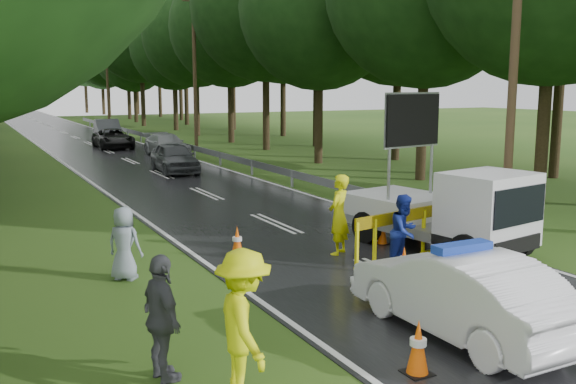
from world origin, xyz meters
TOP-DOWN VIEW (x-y plane):
  - ground at (0.00, 0.00)m, footprint 160.00×160.00m
  - road at (0.00, 30.00)m, footprint 7.00×140.00m
  - guardrail at (3.70, 29.67)m, footprint 0.12×60.06m
  - utility_pole_near at (5.20, 2.00)m, footprint 1.40×0.24m
  - utility_pole_mid at (5.20, 28.00)m, footprint 1.40×0.24m
  - utility_pole_far at (5.20, 54.00)m, footprint 1.40×0.24m
  - police_sedan at (-1.10, -3.13)m, footprint 1.56×4.32m
  - work_truck at (2.36, 1.16)m, footprint 2.91×5.13m
  - barrier at (0.80, 1.00)m, footprint 2.88×0.61m
  - officer at (-0.17, 2.17)m, footprint 0.86×0.81m
  - civilian at (0.54, 0.50)m, footprint 1.00×0.90m
  - bystander_left at (-5.12, -3.50)m, footprint 0.92×1.40m
  - bystander_mid at (-5.93, -2.50)m, footprint 0.56×1.11m
  - bystander_right at (-5.29, 2.50)m, footprint 0.91×0.90m
  - queue_car_first at (0.80, 18.52)m, footprint 1.92×4.26m
  - queue_car_second at (2.60, 25.79)m, footprint 1.95×4.49m
  - queue_car_third at (0.80, 31.79)m, footprint 2.18×4.63m
  - queue_car_fourth at (1.74, 38.11)m, footprint 2.15×4.94m
  - cone_near_left at (-2.65, -4.00)m, footprint 0.39×0.39m
  - cone_center at (0.16, 0.00)m, footprint 0.31×0.31m
  - cone_far at (1.38, 2.50)m, footprint 0.32×0.32m
  - cone_left_mid at (-2.50, 3.00)m, footprint 0.37×0.37m
  - cone_right at (2.89, 2.75)m, footprint 0.32×0.32m

SIDE VIEW (x-z plane):
  - ground at x=0.00m, z-range 0.00..0.00m
  - road at x=0.00m, z-range 0.00..0.02m
  - cone_center at x=0.16m, z-range -0.01..0.64m
  - cone_far at x=1.38m, z-range -0.01..0.67m
  - cone_right at x=2.89m, z-range -0.01..0.67m
  - cone_left_mid at x=-2.50m, z-range -0.01..0.77m
  - cone_near_left at x=-2.65m, z-range -0.01..0.81m
  - guardrail at x=3.70m, z-range 0.20..0.90m
  - queue_car_third at x=0.80m, z-range 0.00..1.28m
  - queue_car_second at x=2.60m, z-range 0.00..1.29m
  - queue_car_first at x=0.80m, z-range 0.00..1.42m
  - police_sedan at x=-1.10m, z-range -0.07..1.49m
  - queue_car_fourth at x=1.74m, z-range 0.00..1.58m
  - bystander_right at x=-5.29m, z-range 0.00..1.58m
  - civilian at x=0.54m, z-range 0.00..1.69m
  - bystander_mid at x=-5.93m, z-range 0.00..1.82m
  - barrier at x=0.80m, z-range 0.31..1.51m
  - officer at x=-0.17m, z-range 0.00..1.98m
  - bystander_left at x=-5.12m, z-range 0.00..2.03m
  - work_truck at x=2.36m, z-range -0.89..2.99m
  - utility_pole_near at x=5.20m, z-range 0.06..10.06m
  - utility_pole_mid at x=5.20m, z-range 0.06..10.06m
  - utility_pole_far at x=5.20m, z-range 0.06..10.06m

